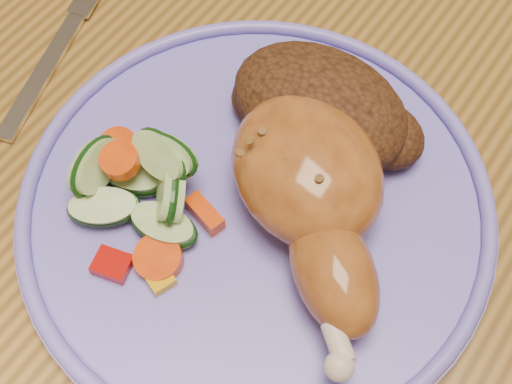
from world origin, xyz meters
TOP-DOWN VIEW (x-y plane):
  - dining_table at (0.00, 0.00)m, footprint 0.90×1.40m
  - plate at (-0.08, -0.07)m, footprint 0.30×0.30m
  - plate_rim at (-0.08, -0.07)m, footprint 0.30×0.30m
  - chicken_leg at (-0.04, -0.05)m, footprint 0.16×0.16m
  - rice_pilaf at (-0.07, 0.01)m, footprint 0.13×0.09m
  - vegetable_pile at (-0.14, -0.10)m, footprint 0.10×0.10m
  - fork at (-0.27, -0.04)m, footprint 0.06×0.16m

SIDE VIEW (x-z plane):
  - dining_table at x=0.00m, z-range 0.29..1.04m
  - fork at x=-0.27m, z-range 0.75..0.76m
  - plate at x=-0.08m, z-range 0.75..0.76m
  - plate_rim at x=-0.08m, z-range 0.76..0.77m
  - vegetable_pile at x=-0.14m, z-range 0.75..0.80m
  - rice_pilaf at x=-0.07m, z-range 0.76..0.81m
  - chicken_leg at x=-0.04m, z-range 0.76..0.82m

